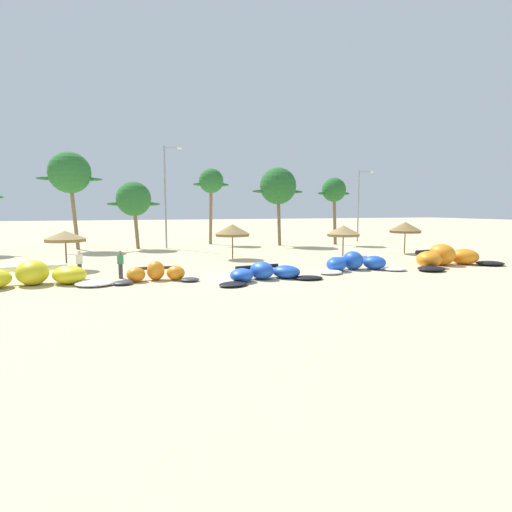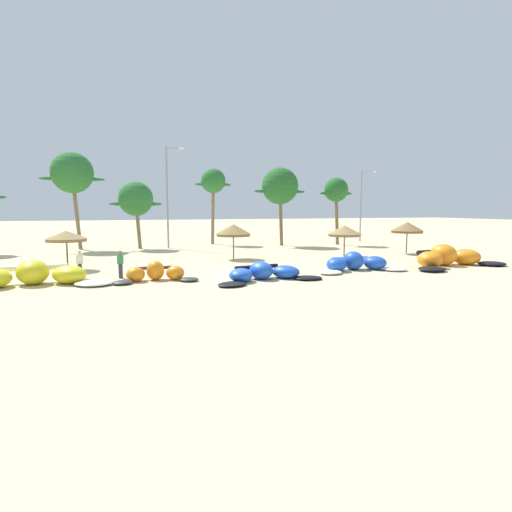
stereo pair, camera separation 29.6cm
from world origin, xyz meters
The scene contains 19 objects.
ground_plane centered at (0.00, 0.00, 0.00)m, with size 260.00×260.00×0.00m, color beige.
kite_far_left centered at (-11.03, 0.98, 0.51)m, with size 8.19×4.08×1.32m.
kite_left centered at (-4.75, 0.50, 0.42)m, with size 4.89×2.29×1.09m.
kite_left_of_center centered at (1.08, -1.22, 0.39)m, with size 6.62×3.43×1.01m.
kite_center centered at (8.03, 0.32, 0.47)m, with size 6.52×3.02×1.22m.
kite_right_of_center centered at (15.29, 0.03, 0.59)m, with size 8.28×4.30×1.53m.
beach_umbrella_near_van centered at (-9.86, 6.63, 2.23)m, with size 2.65×2.65×2.59m.
beach_umbrella_middle centered at (2.17, 9.01, 2.31)m, with size 2.82×2.82×2.79m.
beach_umbrella_near_palms centered at (11.12, 7.06, 2.20)m, with size 2.78×2.78×2.65m.
beach_umbrella_outermost centered at (17.88, 7.78, 2.36)m, with size 2.83×2.83×2.84m.
person_near_kites centered at (-6.60, 2.03, 0.82)m, with size 0.36×0.24×1.62m.
person_by_umbrellas centered at (-8.84, 2.83, 0.82)m, with size 0.36×0.24×1.62m.
palm_left centered at (-10.53, 21.65, 7.43)m, with size 5.99×3.99×9.49m.
palm_left_of_gap centered at (-4.70, 20.50, 4.94)m, with size 5.13×3.42×6.71m.
palm_center_left centered at (3.89, 23.45, 6.96)m, with size 4.13×2.76×8.50m.
palm_center_right centered at (10.30, 19.31, 6.40)m, with size 5.93×3.95×8.43m.
palm_right_of_gap centered at (16.64, 18.39, 5.96)m, with size 3.99×2.66×7.43m.
lamppost_west centered at (-1.51, 19.96, 5.66)m, with size 1.88×0.24×10.20m.
lamppost_west_center centered at (21.95, 21.39, 4.90)m, with size 2.15×0.24×8.66m.
Camera 1 is at (-7.18, -23.31, 4.04)m, focal length 29.55 mm.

